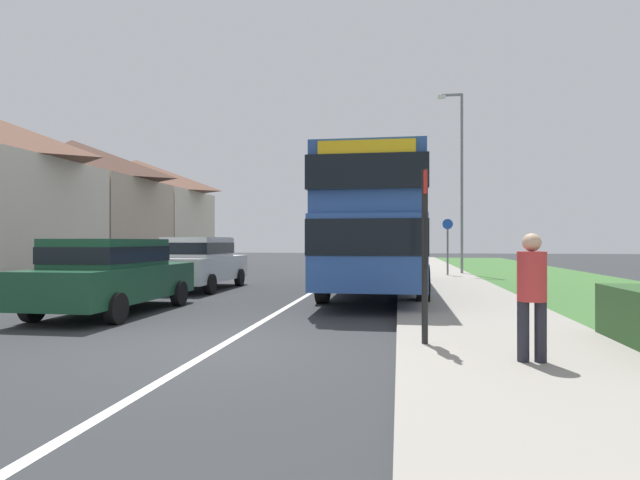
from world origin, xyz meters
name	(u,v)px	position (x,y,z in m)	size (l,w,h in m)	color
ground_plane	(218,348)	(0.00, 0.00, 0.00)	(120.00, 120.00, 0.00)	#2D3033
lane_marking_centre	(311,293)	(0.00, 8.00, 0.00)	(0.14, 60.00, 0.01)	silver
pavement_near_side	(462,301)	(4.20, 6.00, 0.06)	(3.20, 68.00, 0.12)	gray
double_decker_bus	(377,223)	(1.97, 8.61, 2.14)	(2.80, 10.90, 3.70)	#284C93
parked_car_dark_green	(112,272)	(-3.53, 3.06, 0.89)	(1.96, 4.54, 1.62)	#19472D
parked_car_white	(200,261)	(-3.72, 8.57, 0.93)	(1.88, 4.54, 1.70)	silver
pedestrian_at_stop	(532,291)	(4.22, -0.76, 0.98)	(0.34, 0.34, 1.67)	#23232D
bus_stop_sign	(425,244)	(3.00, 0.18, 1.54)	(0.09, 0.52, 2.60)	black
cycle_route_sign	(448,244)	(4.69, 15.25, 1.43)	(0.44, 0.08, 2.52)	slate
street_lamp_mid	(460,172)	(5.35, 16.66, 4.69)	(1.14, 0.20, 8.26)	slate
house_terrace_far_side	(27,202)	(-13.41, 12.89, 3.30)	(7.88, 24.95, 6.59)	beige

